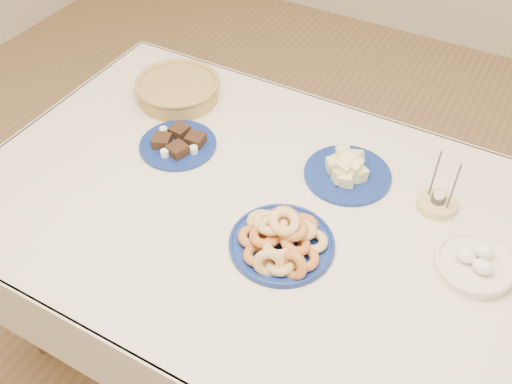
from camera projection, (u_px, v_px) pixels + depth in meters
ground at (263, 345)px, 2.13m from camera, size 5.00×5.00×0.00m
dining_table at (264, 231)px, 1.68m from camera, size 1.71×1.11×0.75m
donut_platter at (282, 240)px, 1.47m from camera, size 0.34×0.34×0.13m
melon_plate at (347, 170)px, 1.67m from camera, size 0.34×0.34×0.09m
brownie_plate at (178, 143)px, 1.78m from camera, size 0.24×0.24×0.04m
wicker_basket at (178, 89)px, 1.94m from camera, size 0.36×0.36×0.08m
candle_holder at (437, 203)px, 1.59m from camera, size 0.14×0.14×0.18m
egg_bowl at (475, 264)px, 1.43m from camera, size 0.22×0.22×0.07m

